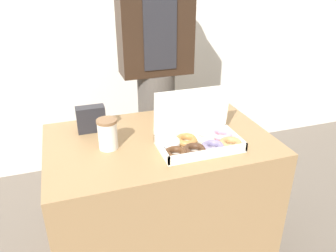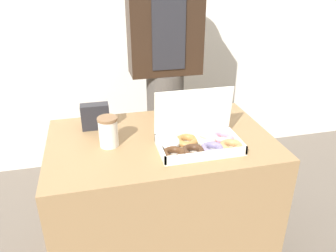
{
  "view_description": "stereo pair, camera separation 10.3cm",
  "coord_description": "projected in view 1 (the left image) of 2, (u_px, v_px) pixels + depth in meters",
  "views": [
    {
      "loc": [
        -0.37,
        -1.24,
        1.45
      ],
      "look_at": [
        0.01,
        -0.08,
        0.86
      ],
      "focal_mm": 35.0,
      "sensor_mm": 36.0,
      "label": 1
    },
    {
      "loc": [
        -0.27,
        -1.27,
        1.45
      ],
      "look_at": [
        0.01,
        -0.08,
        0.86
      ],
      "focal_mm": 35.0,
      "sensor_mm": 36.0,
      "label": 2
    }
  ],
  "objects": [
    {
      "name": "donut_box",
      "position": [
        198.0,
        140.0,
        1.38
      ],
      "size": [
        0.38,
        0.23,
        0.24
      ],
      "color": "white",
      "rests_on": "table"
    },
    {
      "name": "coffee_cup",
      "position": [
        108.0,
        134.0,
        1.36
      ],
      "size": [
        0.08,
        0.08,
        0.13
      ],
      "color": "silver",
      "rests_on": "table"
    },
    {
      "name": "table",
      "position": [
        160.0,
        206.0,
        1.63
      ],
      "size": [
        0.99,
        0.63,
        0.76
      ],
      "color": "#99754C",
      "rests_on": "ground_plane"
    },
    {
      "name": "person_customer",
      "position": [
        156.0,
        66.0,
        1.89
      ],
      "size": [
        0.4,
        0.22,
        1.7
      ],
      "color": "#4C4742",
      "rests_on": "ground_plane"
    },
    {
      "name": "napkin_holder",
      "position": [
        91.0,
        119.0,
        1.51
      ],
      "size": [
        0.13,
        0.06,
        0.12
      ],
      "color": "#232328",
      "rests_on": "table"
    }
  ]
}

